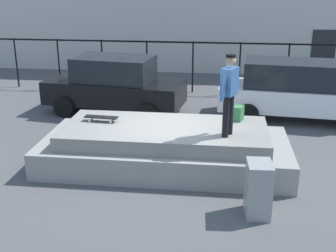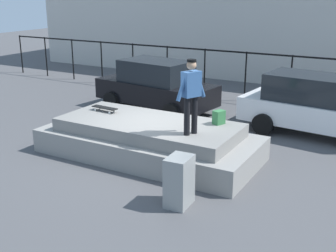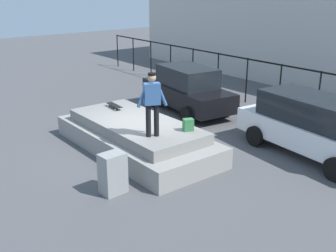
{
  "view_description": "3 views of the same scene",
  "coord_description": "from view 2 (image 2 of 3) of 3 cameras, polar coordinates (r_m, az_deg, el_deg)",
  "views": [
    {
      "loc": [
        1.04,
        -9.36,
        4.2
      ],
      "look_at": [
        -0.17,
        0.5,
        0.75
      ],
      "focal_mm": 46.75,
      "sensor_mm": 36.0,
      "label": 1
    },
    {
      "loc": [
        5.51,
        -9.09,
        4.17
      ],
      "look_at": [
        -0.08,
        0.78,
        0.58
      ],
      "focal_mm": 46.63,
      "sensor_mm": 36.0,
      "label": 2
    },
    {
      "loc": [
        9.85,
        -6.76,
        4.89
      ],
      "look_at": [
        -0.06,
        1.07,
        0.55
      ],
      "focal_mm": 44.83,
      "sensor_mm": 36.0,
      "label": 3
    }
  ],
  "objects": [
    {
      "name": "concrete_ledge",
      "position": [
        11.28,
        -2.53,
        -1.81
      ],
      "size": [
        5.64,
        2.54,
        0.93
      ],
      "color": "gray",
      "rests_on": "ground_plane"
    },
    {
      "name": "fence_row",
      "position": [
        16.89,
        10.14,
        7.45
      ],
      "size": [
        24.06,
        0.06,
        1.9
      ],
      "color": "black",
      "rests_on": "ground_plane"
    },
    {
      "name": "utility_box",
      "position": [
        8.71,
        1.47,
        -7.24
      ],
      "size": [
        0.47,
        0.62,
        1.03
      ],
      "primitive_type": "cube",
      "rotation": [
        0.0,
        0.0,
        0.06
      ],
      "color": "gray",
      "rests_on": "ground_plane"
    },
    {
      "name": "skateboarder",
      "position": [
        9.87,
        3.04,
        4.5
      ],
      "size": [
        0.43,
        0.8,
        1.74
      ],
      "color": "black",
      "rests_on": "concrete_ledge"
    },
    {
      "name": "car_black_sedan_near",
      "position": [
        15.4,
        -1.58,
        5.31
      ],
      "size": [
        4.52,
        2.4,
        1.79
      ],
      "color": "black",
      "rests_on": "ground_plane"
    },
    {
      "name": "skateboard",
      "position": [
        12.09,
        -8.28,
        2.36
      ],
      "size": [
        0.8,
        0.27,
        0.12
      ],
      "color": "black",
      "rests_on": "concrete_ledge"
    },
    {
      "name": "ground_plane",
      "position": [
        11.41,
        -1.58,
        -3.86
      ],
      "size": [
        60.0,
        60.0,
        0.0
      ],
      "primitive_type": "plane",
      "color": "#4C4C4F"
    },
    {
      "name": "car_white_hatchback_mid",
      "position": [
        13.42,
        19.75,
        2.59
      ],
      "size": [
        4.89,
        2.35,
        1.78
      ],
      "color": "white",
      "rests_on": "ground_plane"
    },
    {
      "name": "warehouse_building",
      "position": [
        23.35,
        16.34,
        13.93
      ],
      "size": [
        27.25,
        7.48,
        5.9
      ],
      "color": "beige",
      "rests_on": "ground_plane"
    },
    {
      "name": "backpack",
      "position": [
        10.9,
        6.67,
        1.14
      ],
      "size": [
        0.29,
        0.33,
        0.35
      ],
      "primitive_type": "cube",
      "rotation": [
        0.0,
        0.0,
        1.21
      ],
      "color": "#33723F",
      "rests_on": "concrete_ledge"
    }
  ]
}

